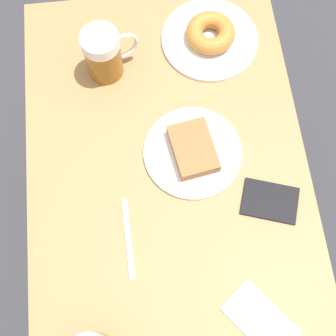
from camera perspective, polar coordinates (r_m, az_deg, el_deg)
ground_plane at (r=1.79m, az=0.00°, el=-8.00°), size 8.00×8.00×0.00m
table at (r=1.16m, az=0.00°, el=-1.48°), size 0.66×1.03×0.72m
plate_with_cake at (r=1.10m, az=3.05°, el=2.09°), size 0.23×0.23×0.04m
plate_with_donut at (r=1.25m, az=5.15°, el=15.73°), size 0.25×0.25×0.05m
beer_mug_center at (r=1.16m, az=-7.80°, el=13.63°), size 0.13×0.09×0.14m
napkin_folded at (r=1.05m, az=11.23°, el=-17.72°), size 0.16×0.18×0.00m
fork at (r=1.06m, az=-4.87°, el=-8.52°), size 0.02×0.19×0.00m
passport_near_edge at (r=1.09m, az=12.32°, el=-3.96°), size 0.15×0.12×0.01m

